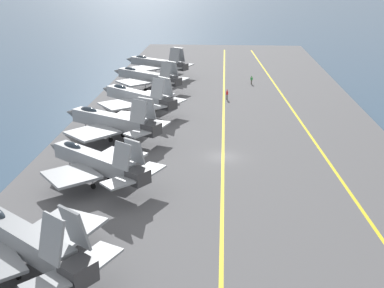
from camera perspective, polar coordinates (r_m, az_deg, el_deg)
name	(u,v)px	position (r m, az deg, el deg)	size (l,w,h in m)	color
ground_plane	(223,160)	(59.86, 3.68, -1.86)	(2000.00, 2000.00, 0.00)	#334C66
carrier_deck	(223,158)	(59.79, 3.68, -1.69)	(186.67, 46.10, 0.40)	#565659
deck_stripe_foul_line	(327,159)	(61.08, 15.67, -1.74)	(168.00, 0.36, 0.01)	yellow
deck_stripe_centerline	(223,157)	(59.71, 3.69, -1.51)	(168.00, 0.36, 0.01)	yellow
parked_jet_second	(23,239)	(39.52, -19.38, -10.60)	(13.65, 15.24, 6.64)	gray
parked_jet_third	(95,161)	(52.36, -11.38, -2.02)	(12.80, 14.81, 6.05)	gray
parked_jet_fourth	(111,121)	(66.20, -9.58, 2.71)	(13.86, 16.05, 6.34)	#93999E
parked_jet_fifth	(137,97)	(78.58, -6.53, 5.60)	(13.99, 15.72, 6.37)	#9EA3A8
parked_jet_sixth	(146,76)	(93.14, -5.45, 7.97)	(13.37, 16.24, 6.04)	gray
parked_jet_seventh	(156,63)	(105.81, -4.27, 9.52)	(13.73, 16.27, 6.50)	gray
crew_red_vest	(227,94)	(85.97, 4.18, 5.93)	(0.29, 0.40, 1.83)	#4C473D
crew_green_vest	(252,80)	(98.37, 7.07, 7.58)	(0.41, 0.46, 1.70)	#4C473D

